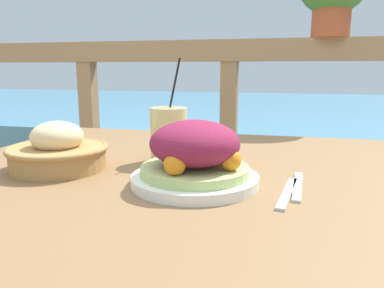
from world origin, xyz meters
The scene contains 8 objects.
patio_table centered at (0.00, 0.00, 0.66)m, with size 1.09×0.99×0.75m.
railing_fence centered at (0.00, 0.85, 0.75)m, with size 2.80×0.08×1.09m.
sea_backdrop centered at (0.00, 3.35, 0.29)m, with size 12.00×4.00×0.59m.
salad_plate centered at (0.08, -0.10, 0.80)m, with size 0.25×0.25×0.13m.
drink_glass centered at (-0.03, 0.07, 0.82)m, with size 0.09×0.09×0.25m.
bread_basket centered at (-0.25, -0.06, 0.79)m, with size 0.22×0.22×0.11m.
fork centered at (0.27, -0.07, 0.75)m, with size 0.03×0.18×0.00m.
knife centered at (0.25, -0.11, 0.75)m, with size 0.04×0.18×0.00m.
Camera 1 is at (0.24, -0.78, 0.97)m, focal length 35.00 mm.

